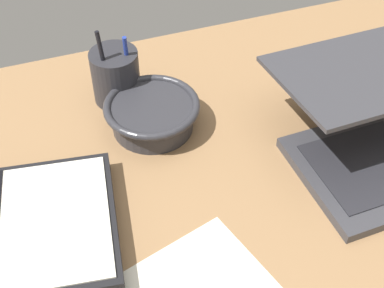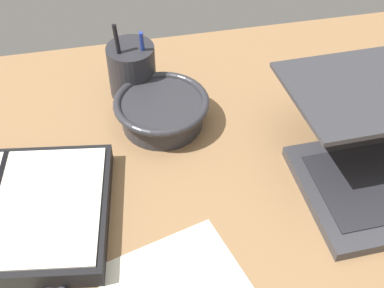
% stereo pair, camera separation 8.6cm
% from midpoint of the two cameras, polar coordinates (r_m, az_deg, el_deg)
% --- Properties ---
extents(desk_top, '(1.40, 1.00, 0.02)m').
position_cam_midpoint_polar(desk_top, '(0.87, -0.33, -7.42)').
color(desk_top, '#936D47').
rests_on(desk_top, ground).
extents(bowl, '(0.18, 0.18, 0.06)m').
position_cam_midpoint_polar(bowl, '(0.98, -6.79, 3.13)').
color(bowl, '#2D2D33').
rests_on(bowl, desk_top).
extents(pen_cup, '(0.09, 0.09, 0.16)m').
position_cam_midpoint_polar(pen_cup, '(1.04, -10.52, 7.04)').
color(pen_cup, '#28282D').
rests_on(pen_cup, desk_top).
extents(planner, '(0.38, 0.30, 0.04)m').
position_cam_midpoint_polar(planner, '(0.87, -22.58, -9.19)').
color(planner, black).
rests_on(planner, desk_top).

